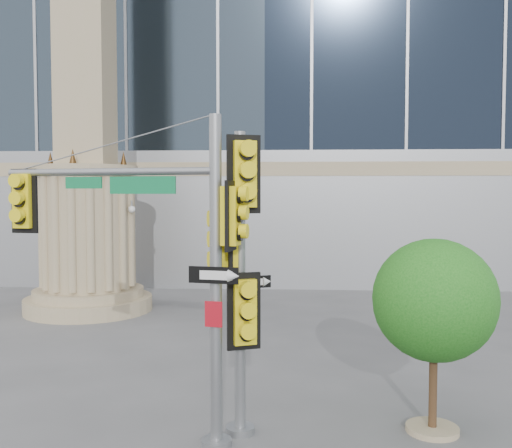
{
  "coord_description": "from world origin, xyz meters",
  "views": [
    {
      "loc": [
        1.01,
        -10.58,
        4.12
      ],
      "look_at": [
        0.3,
        2.0,
        3.46
      ],
      "focal_mm": 40.0,
      "sensor_mm": 36.0,
      "label": 1
    }
  ],
  "objects": [
    {
      "name": "street_tree",
      "position": [
        3.56,
        -0.75,
        2.21
      ],
      "size": [
        2.16,
        2.11,
        3.36
      ],
      "color": "tan",
      "rests_on": "ground"
    },
    {
      "name": "secondary_signal_pole",
      "position": [
        0.19,
        -1.13,
        3.03
      ],
      "size": [
        0.97,
        0.7,
        5.17
      ],
      "rotation": [
        0.0,
        0.0,
        0.35
      ],
      "color": "slate",
      "rests_on": "ground"
    },
    {
      "name": "main_signal_pole",
      "position": [
        -1.11,
        -1.32,
        3.34
      ],
      "size": [
        4.14,
        1.12,
        5.39
      ],
      "rotation": [
        0.0,
        0.0,
        -0.18
      ],
      "color": "slate",
      "rests_on": "ground"
    },
    {
      "name": "monument",
      "position": [
        -6.0,
        9.0,
        5.52
      ],
      "size": [
        4.4,
        4.4,
        16.6
      ],
      "color": "tan",
      "rests_on": "ground"
    },
    {
      "name": "ground",
      "position": [
        0.0,
        0.0,
        0.0
      ],
      "size": [
        120.0,
        120.0,
        0.0
      ],
      "primitive_type": "plane",
      "color": "#545456",
      "rests_on": "ground"
    }
  ]
}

